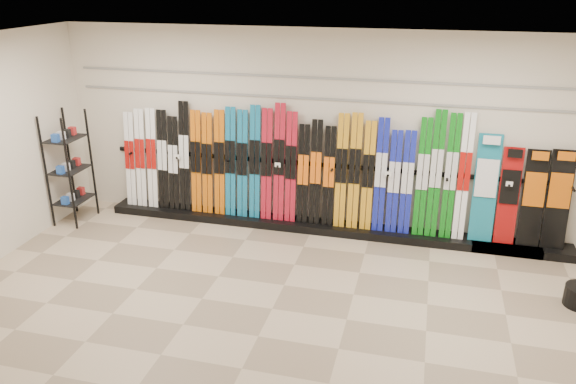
# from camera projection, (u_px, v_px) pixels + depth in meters

# --- Properties ---
(floor) EXTENTS (8.00, 8.00, 0.00)m
(floor) POSITION_uv_depth(u_px,v_px,m) (272.00, 309.00, 6.63)
(floor) COLOR gray
(floor) RESTS_ON ground
(back_wall) EXTENTS (8.00, 0.00, 8.00)m
(back_wall) POSITION_uv_depth(u_px,v_px,m) (317.00, 132.00, 8.34)
(back_wall) COLOR beige
(back_wall) RESTS_ON floor
(ceiling) EXTENTS (8.00, 8.00, 0.00)m
(ceiling) POSITION_uv_depth(u_px,v_px,m) (269.00, 49.00, 5.54)
(ceiling) COLOR silver
(ceiling) RESTS_ON back_wall
(ski_rack_base) EXTENTS (8.00, 0.40, 0.12)m
(ski_rack_base) POSITION_uv_depth(u_px,v_px,m) (327.00, 227.00, 8.61)
(ski_rack_base) COLOR black
(ski_rack_base) RESTS_ON floor
(skis) EXTENTS (5.36, 0.21, 1.84)m
(skis) POSITION_uv_depth(u_px,v_px,m) (287.00, 168.00, 8.47)
(skis) COLOR white
(skis) RESTS_ON ski_rack_base
(snowboards) EXTENTS (1.28, 0.24, 1.53)m
(snowboards) POSITION_uv_depth(u_px,v_px,m) (520.00, 195.00, 7.77)
(snowboards) COLOR #14728C
(snowboards) RESTS_ON ski_rack_base
(accessory_rack) EXTENTS (0.40, 0.60, 1.76)m
(accessory_rack) POSITION_uv_depth(u_px,v_px,m) (70.00, 168.00, 8.71)
(accessory_rack) COLOR black
(accessory_rack) RESTS_ON floor
(slatwall_rail_0) EXTENTS (7.60, 0.02, 0.03)m
(slatwall_rail_0) POSITION_uv_depth(u_px,v_px,m) (317.00, 99.00, 8.14)
(slatwall_rail_0) COLOR gray
(slatwall_rail_0) RESTS_ON back_wall
(slatwall_rail_1) EXTENTS (7.60, 0.02, 0.03)m
(slatwall_rail_1) POSITION_uv_depth(u_px,v_px,m) (318.00, 78.00, 8.03)
(slatwall_rail_1) COLOR gray
(slatwall_rail_1) RESTS_ON back_wall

